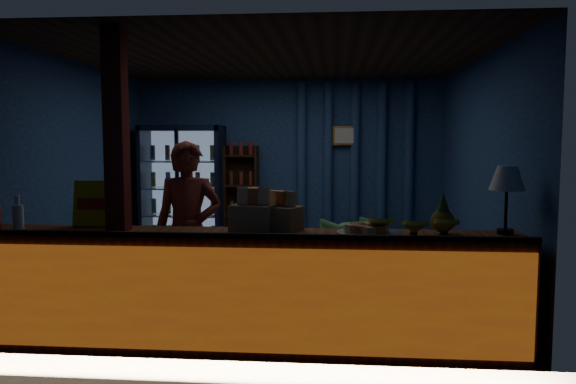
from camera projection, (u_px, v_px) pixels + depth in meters
The scene contains 18 objects.
ground at pixel (273, 287), 6.48m from camera, with size 4.60×4.60×0.00m, color #515154.
room_walls at pixel (272, 151), 6.33m from camera, with size 4.60×4.60×4.60m.
counter at pixel (246, 290), 4.54m from camera, with size 4.40×0.57×0.99m.
support_post at pixel (118, 188), 4.56m from camera, with size 0.16×0.16×2.60m, color maroon.
beverage_cooler at pixel (184, 190), 8.42m from camera, with size 1.20×0.62×1.90m.
bottle_shelf at pixel (242, 199), 8.50m from camera, with size 0.50×0.28×1.60m.
curtain_folds at pixel (355, 166), 8.39m from camera, with size 1.74×0.14×2.50m.
framed_picture at pixel (345, 136), 8.32m from camera, with size 0.36×0.04×0.28m.
shopkeeper at pixel (188, 233), 5.14m from camera, with size 0.61×0.40×1.68m, color maroon.
green_chair at pixel (350, 241), 7.67m from camera, with size 0.65×0.67×0.61m, color #5FBF67.
side_table at pixel (353, 245), 7.75m from camera, with size 0.61×0.52×0.57m.
yellow_sign at pixel (101, 204), 4.81m from camera, with size 0.49×0.10×0.39m.
snack_box_left at pixel (281, 217), 4.59m from camera, with size 0.38×0.35×0.33m.
snack_box_centre at pixel (254, 216), 4.56m from camera, with size 0.39×0.35×0.36m.
pastry_tray at pixel (369, 232), 4.37m from camera, with size 0.50×0.50×0.08m.
banana_bunches at pixel (413, 226), 4.34m from camera, with size 0.72×0.28×0.16m.
table_lamp at pixel (507, 181), 4.38m from camera, with size 0.27×0.27×0.54m.
pineapple at pixel (443, 217), 4.42m from camera, with size 0.19×0.19×0.32m.
Camera 1 is at (0.72, -6.31, 1.69)m, focal length 35.00 mm.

